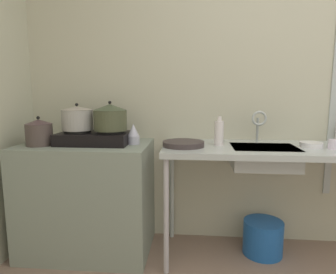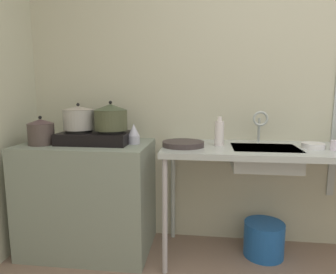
# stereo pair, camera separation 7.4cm
# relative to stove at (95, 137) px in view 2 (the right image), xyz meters

# --- Properties ---
(wall_back) EXTENTS (5.21, 0.10, 2.76)m
(wall_back) POSITION_rel_stove_xyz_m (1.58, 0.34, 0.49)
(wall_back) COLOR beige
(wall_back) RESTS_ON ground
(counter_concrete) EXTENTS (0.95, 0.59, 0.84)m
(counter_concrete) POSITION_rel_stove_xyz_m (-0.07, 0.00, -0.47)
(counter_concrete) COLOR gray
(counter_concrete) RESTS_ON ground
(counter_sink) EXTENTS (1.66, 0.59, 0.84)m
(counter_sink) POSITION_rel_stove_xyz_m (1.35, 0.00, -0.11)
(counter_sink) COLOR #B3BBBB
(counter_sink) RESTS_ON ground
(stove) EXTENTS (0.52, 0.32, 0.10)m
(stove) POSITION_rel_stove_xyz_m (0.00, 0.00, 0.00)
(stove) COLOR black
(stove) RESTS_ON counter_concrete
(pot_on_left_burner) EXTENTS (0.23, 0.23, 0.20)m
(pot_on_left_burner) POSITION_rel_stove_xyz_m (-0.12, 0.00, 0.14)
(pot_on_left_burner) COLOR #A29F9B
(pot_on_left_burner) RESTS_ON stove
(pot_on_right_burner) EXTENTS (0.24, 0.24, 0.22)m
(pot_on_right_burner) POSITION_rel_stove_xyz_m (0.12, 0.00, 0.15)
(pot_on_right_burner) COLOR #474B33
(pot_on_right_burner) RESTS_ON stove
(pot_beside_stove) EXTENTS (0.19, 0.19, 0.21)m
(pot_beside_stove) POSITION_rel_stove_xyz_m (-0.37, -0.10, 0.05)
(pot_beside_stove) COLOR #4C403D
(pot_beside_stove) RESTS_ON counter_concrete
(percolator) EXTENTS (0.09, 0.09, 0.15)m
(percolator) POSITION_rel_stove_xyz_m (0.29, 0.02, 0.03)
(percolator) COLOR silver
(percolator) RESTS_ON counter_concrete
(sink_basin) EXTENTS (0.45, 0.33, 0.15)m
(sink_basin) POSITION_rel_stove_xyz_m (1.23, -0.01, -0.12)
(sink_basin) COLOR #B3BBBB
(sink_basin) RESTS_ON counter_sink
(faucet) EXTENTS (0.11, 0.07, 0.24)m
(faucet) POSITION_rel_stove_xyz_m (1.22, 0.15, 0.12)
(faucet) COLOR #B3BBBB
(faucet) RESTS_ON counter_sink
(frying_pan) EXTENTS (0.30, 0.30, 0.04)m
(frying_pan) POSITION_rel_stove_xyz_m (0.66, -0.04, -0.03)
(frying_pan) COLOR #3B3132
(frying_pan) RESTS_ON counter_sink
(cup_by_rack) EXTENTS (0.07, 0.07, 0.06)m
(cup_by_rack) POSITION_rel_stove_xyz_m (1.67, -0.05, -0.01)
(cup_by_rack) COLOR white
(cup_by_rack) RESTS_ON counter_sink
(small_bowl_on_drainboard) EXTENTS (0.15, 0.15, 0.04)m
(small_bowl_on_drainboard) POSITION_rel_stove_xyz_m (1.55, 0.00, -0.03)
(small_bowl_on_drainboard) COLOR white
(small_bowl_on_drainboard) RESTS_ON counter_sink
(bottle_by_sink) EXTENTS (0.07, 0.07, 0.21)m
(bottle_by_sink) POSITION_rel_stove_xyz_m (0.91, 0.03, 0.04)
(bottle_by_sink) COLOR white
(bottle_by_sink) RESTS_ON counter_sink
(bucket_on_floor) EXTENTS (0.29, 0.29, 0.26)m
(bucket_on_floor) POSITION_rel_stove_xyz_m (1.27, 0.05, -0.76)
(bucket_on_floor) COLOR #1E58AB
(bucket_on_floor) RESTS_ON ground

